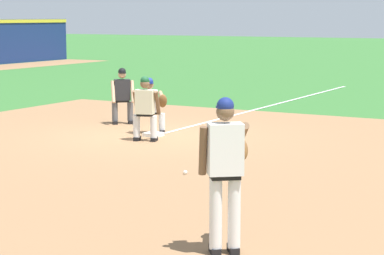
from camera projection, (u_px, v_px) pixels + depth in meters
The scene contains 9 objects.
ground_plane at pixel (154, 136), 17.43m from camera, with size 160.00×160.00×0.00m, color #336B2D.
infield_dirt_patch at pixel (177, 176), 13.11m from camera, with size 18.00×18.00×0.01m, color #936B47.
foul_line_stripe at pixel (274, 105), 23.60m from camera, with size 14.32×0.10×0.00m, color white.
first_base_bag at pixel (154, 134), 17.42m from camera, with size 0.38×0.38×0.09m, color white.
baseball at pixel (185, 172), 13.24m from camera, with size 0.07×0.07×0.07m, color white.
pitcher at pixel (226, 166), 8.68m from camera, with size 0.85×0.57×1.86m.
first_baseman at pixel (150, 103), 17.67m from camera, with size 0.78×1.07×1.34m.
baserunner at pixel (145, 106), 16.65m from camera, with size 0.55×0.66×1.46m.
umpire at pixel (122, 94), 19.33m from camera, with size 0.66×0.68×1.46m.
Camera 1 is at (-14.58, -9.18, 2.78)m, focal length 70.00 mm.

